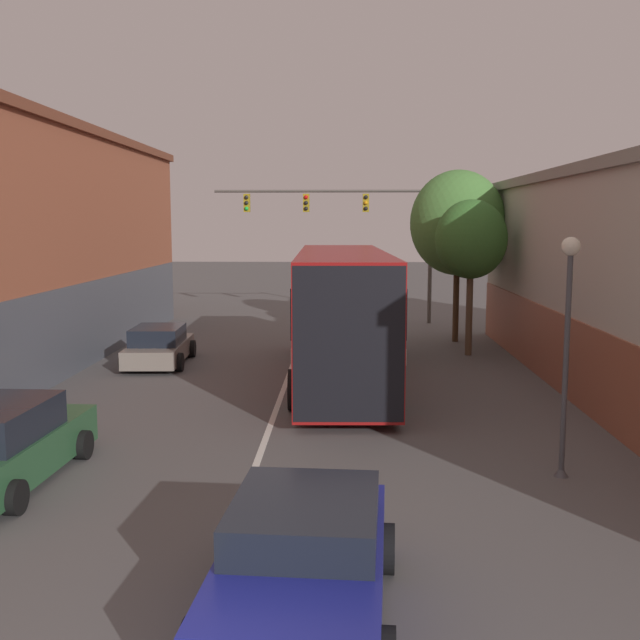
% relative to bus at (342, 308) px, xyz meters
% --- Properties ---
extents(lane_center_line, '(0.14, 44.45, 0.01)m').
position_rel_bus_xyz_m(lane_center_line, '(-1.59, 0.06, -2.07)').
color(lane_center_line, silver).
rests_on(lane_center_line, ground_plane).
extents(bus, '(3.01, 11.69, 3.71)m').
position_rel_bus_xyz_m(bus, '(0.00, 0.00, 0.00)').
color(bus, maroon).
rests_on(bus, ground_plane).
extents(hatchback_foreground, '(2.29, 4.17, 1.37)m').
position_rel_bus_xyz_m(hatchback_foreground, '(-0.39, -13.26, -1.41)').
color(hatchback_foreground, navy).
rests_on(hatchback_foreground, ground_plane).
extents(parked_car_left_near, '(2.12, 4.55, 1.47)m').
position_rel_bus_xyz_m(parked_car_left_near, '(-5.91, -8.98, -1.39)').
color(parked_car_left_near, '#285633').
rests_on(parked_car_left_near, ground_plane).
extents(parked_car_left_mid, '(2.04, 4.03, 1.24)m').
position_rel_bus_xyz_m(parked_car_left_mid, '(-5.88, 2.09, -1.49)').
color(parked_car_left_mid, slate).
rests_on(parked_car_left_mid, ground_plane).
extents(traffic_signal_gantry, '(9.75, 0.36, 6.21)m').
position_rel_bus_xyz_m(traffic_signal_gantry, '(0.54, 12.27, 2.61)').
color(traffic_signal_gantry, '#514C47').
rests_on(traffic_signal_gantry, ground_plane).
extents(street_lamp, '(0.33, 0.33, 4.30)m').
position_rel_bus_xyz_m(street_lamp, '(3.98, -8.27, 0.51)').
color(street_lamp, '#47474C').
rests_on(street_lamp, ground_plane).
extents(street_tree_near, '(2.43, 2.19, 5.31)m').
position_rel_bus_xyz_m(street_tree_near, '(4.33, 4.12, 1.87)').
color(street_tree_near, brown).
rests_on(street_tree_near, ground_plane).
extents(street_tree_far, '(3.58, 3.22, 6.48)m').
position_rel_bus_xyz_m(street_tree_far, '(4.31, 7.06, 2.43)').
color(street_tree_far, '#4C3823').
rests_on(street_tree_far, ground_plane).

